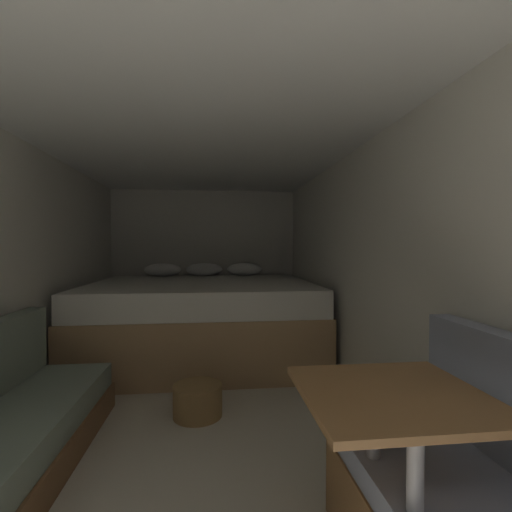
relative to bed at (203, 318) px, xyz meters
name	(u,v)px	position (x,y,z in m)	size (l,w,h in m)	color
ground_plane	(195,425)	(0.00, -1.61, -0.43)	(7.32, 7.32, 0.00)	beige
wall_back	(205,262)	(0.00, 1.07, 0.59)	(2.65, 0.05, 2.03)	silver
wall_right	(375,277)	(1.30, -1.61, 0.59)	(0.05, 5.32, 2.03)	silver
ceiling_slab	(194,127)	(0.00, -1.61, 1.63)	(2.65, 5.32, 0.05)	white
bed	(203,318)	(0.00, 0.00, 0.00)	(2.43, 2.02, 1.02)	tan
dinette_table	(392,428)	(0.73, -3.00, 0.20)	(0.60, 0.57, 0.75)	olive
wicker_basket	(198,400)	(0.01, -1.48, -0.31)	(0.36, 0.36, 0.23)	olive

